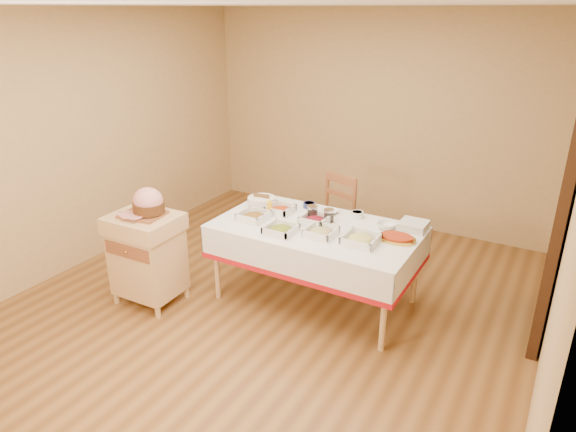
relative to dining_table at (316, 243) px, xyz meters
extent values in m
plane|color=brown|center=(-0.30, -0.30, -0.60)|extent=(5.00, 5.00, 0.00)
plane|color=white|center=(-0.30, -0.30, 2.00)|extent=(5.00, 5.00, 0.00)
plane|color=tan|center=(-0.30, 2.20, 0.70)|extent=(4.50, 0.00, 4.50)
plane|color=tan|center=(-2.55, -0.30, 0.70)|extent=(0.00, 5.00, 5.00)
plane|color=tan|center=(1.95, -0.30, 0.70)|extent=(0.00, 5.00, 5.00)
cube|color=black|center=(1.91, 0.60, 0.45)|extent=(0.06, 0.90, 2.10)
cube|color=#371F11|center=(1.89, 0.10, 0.45)|extent=(0.08, 0.10, 2.10)
cube|color=#371F11|center=(1.89, 1.10, 0.45)|extent=(0.08, 0.10, 2.10)
cube|color=#DFB47B|center=(0.00, 0.00, 0.13)|extent=(1.80, 1.00, 0.04)
cylinder|color=#DFB47B|center=(-0.82, -0.42, -0.24)|extent=(0.05, 0.05, 0.71)
cylinder|color=#DFB47B|center=(-0.82, 0.42, -0.24)|extent=(0.05, 0.05, 0.71)
cylinder|color=#DFB47B|center=(0.82, -0.42, -0.24)|extent=(0.05, 0.05, 0.71)
cylinder|color=#DFB47B|center=(0.82, 0.42, -0.24)|extent=(0.05, 0.05, 0.71)
cube|color=white|center=(0.00, 0.00, 0.16)|extent=(1.82, 1.02, 0.01)
cube|color=#DFB47B|center=(-1.34, -0.77, -0.19)|extent=(0.58, 0.48, 0.61)
cube|color=#DFB47B|center=(-1.34, -0.77, 0.19)|extent=(0.62, 0.52, 0.15)
cube|color=brown|center=(-1.34, -1.01, 0.01)|extent=(0.51, 0.02, 0.12)
sphere|color=gold|center=(-1.34, -1.02, 0.01)|extent=(0.03, 0.03, 0.03)
cylinder|color=#DFB47B|center=(-1.60, -0.97, -0.55)|extent=(0.05, 0.05, 0.10)
cylinder|color=#DFB47B|center=(-1.60, -0.57, -0.55)|extent=(0.05, 0.05, 0.10)
cylinder|color=#DFB47B|center=(-1.09, -0.97, -0.55)|extent=(0.05, 0.05, 0.10)
cylinder|color=#DFB47B|center=(-1.09, -0.57, -0.55)|extent=(0.05, 0.05, 0.10)
cube|color=brown|center=(-0.21, 0.68, -0.11)|extent=(0.55, 0.53, 0.03)
cylinder|color=brown|center=(-0.44, 0.55, -0.36)|extent=(0.04, 0.04, 0.48)
cylinder|color=brown|center=(-0.33, 0.91, -0.36)|extent=(0.04, 0.04, 0.48)
cylinder|color=brown|center=(-0.08, 0.44, -0.36)|extent=(0.04, 0.04, 0.48)
cylinder|color=brown|center=(0.03, 0.80, -0.36)|extent=(0.04, 0.04, 0.48)
cylinder|color=brown|center=(-0.33, 0.91, 0.13)|extent=(0.04, 0.04, 0.51)
cylinder|color=brown|center=(0.03, 0.80, 0.13)|extent=(0.04, 0.04, 0.51)
cube|color=brown|center=(-0.15, 0.86, 0.34)|extent=(0.39, 0.15, 0.10)
cube|color=brown|center=(-1.34, -0.77, 0.27)|extent=(0.37, 0.29, 0.02)
ellipsoid|color=pink|center=(-1.30, -0.73, 0.40)|extent=(0.27, 0.25, 0.23)
cylinder|color=#502D12|center=(-1.30, -0.73, 0.34)|extent=(0.28, 0.28, 0.09)
cube|color=silver|center=(-1.39, -0.91, 0.29)|extent=(0.23, 0.10, 0.00)
cylinder|color=silver|center=(-1.42, -0.81, 0.29)|extent=(0.27, 0.08, 0.01)
cube|color=white|center=(-0.57, -0.15, 0.17)|extent=(0.25, 0.25, 0.02)
ellipsoid|color=red|center=(-0.57, -0.15, 0.19)|extent=(0.19, 0.19, 0.07)
cylinder|color=silver|center=(-0.52, -0.18, 0.20)|extent=(0.15, 0.01, 0.11)
cube|color=white|center=(-0.20, -0.29, 0.17)|extent=(0.25, 0.25, 0.01)
ellipsoid|color=#B48917|center=(-0.20, -0.29, 0.19)|extent=(0.19, 0.19, 0.07)
cylinder|color=silver|center=(-0.15, -0.31, 0.20)|extent=(0.14, 0.01, 0.10)
cube|color=white|center=(0.12, -0.16, 0.17)|extent=(0.25, 0.25, 0.01)
ellipsoid|color=tan|center=(0.12, -0.16, 0.19)|extent=(0.19, 0.19, 0.07)
cylinder|color=silver|center=(0.18, -0.18, 0.20)|extent=(0.14, 0.01, 0.10)
cube|color=white|center=(0.48, -0.13, 0.17)|extent=(0.28, 0.28, 0.01)
ellipsoid|color=#D1CA63|center=(0.48, -0.13, 0.20)|extent=(0.21, 0.21, 0.07)
cylinder|color=silver|center=(0.54, -0.16, 0.20)|extent=(0.14, 0.01, 0.11)
cube|color=white|center=(-0.45, 0.12, 0.17)|extent=(0.23, 0.23, 0.02)
ellipsoid|color=#B63B0D|center=(-0.45, 0.12, 0.19)|extent=(0.18, 0.18, 0.06)
cylinder|color=silver|center=(-0.40, 0.10, 0.20)|extent=(0.15, 0.01, 0.11)
cube|color=white|center=(-0.04, 0.05, 0.17)|extent=(0.24, 0.24, 0.02)
ellipsoid|color=maroon|center=(-0.04, 0.05, 0.19)|extent=(0.18, 0.18, 0.06)
cylinder|color=silver|center=(0.01, 0.03, 0.20)|extent=(0.16, 0.01, 0.11)
cylinder|color=white|center=(-0.66, 0.27, 0.19)|extent=(0.11, 0.11, 0.05)
cylinder|color=black|center=(-0.66, 0.27, 0.20)|extent=(0.09, 0.09, 0.02)
cylinder|color=navy|center=(-0.28, 0.38, 0.19)|extent=(0.12, 0.12, 0.05)
cylinder|color=maroon|center=(-0.28, 0.38, 0.20)|extent=(0.09, 0.09, 0.02)
cylinder|color=white|center=(0.24, 0.38, 0.19)|extent=(0.12, 0.12, 0.06)
cylinder|color=#B63B0D|center=(0.24, 0.38, 0.21)|extent=(0.09, 0.09, 0.02)
imported|color=white|center=(-0.03, 0.35, 0.18)|extent=(0.17, 0.17, 0.04)
imported|color=white|center=(0.56, 0.27, 0.19)|extent=(0.22, 0.22, 0.05)
cylinder|color=silver|center=(-0.11, 0.14, 0.22)|extent=(0.09, 0.09, 0.11)
cylinder|color=silver|center=(-0.11, 0.14, 0.28)|extent=(0.10, 0.10, 0.01)
cylinder|color=black|center=(-0.11, 0.14, 0.20)|extent=(0.08, 0.08, 0.08)
cylinder|color=silver|center=(0.05, 0.15, 0.22)|extent=(0.09, 0.09, 0.11)
cylinder|color=silver|center=(0.05, 0.15, 0.28)|extent=(0.10, 0.10, 0.01)
cylinder|color=black|center=(0.05, 0.15, 0.20)|extent=(0.08, 0.08, 0.08)
cylinder|color=yellow|center=(-0.51, 0.02, 0.23)|extent=(0.05, 0.05, 0.13)
cone|color=yellow|center=(-0.51, 0.02, 0.31)|extent=(0.03, 0.03, 0.03)
cylinder|color=white|center=(-0.69, 0.17, 0.21)|extent=(0.27, 0.27, 0.10)
cube|color=white|center=(0.77, 0.37, 0.17)|extent=(0.24, 0.24, 0.01)
cube|color=white|center=(0.77, 0.37, 0.18)|extent=(0.24, 0.24, 0.01)
cube|color=white|center=(0.77, 0.37, 0.20)|extent=(0.24, 0.24, 0.01)
cube|color=white|center=(0.77, 0.37, 0.21)|extent=(0.24, 0.24, 0.01)
cube|color=white|center=(0.77, 0.37, 0.23)|extent=(0.24, 0.24, 0.01)
ellipsoid|color=gold|center=(0.72, 0.08, 0.18)|extent=(0.32, 0.23, 0.03)
ellipsoid|color=#B63613|center=(0.72, 0.08, 0.19)|extent=(0.28, 0.19, 0.03)
camera|label=1|loc=(1.89, -3.79, 1.98)|focal=32.00mm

